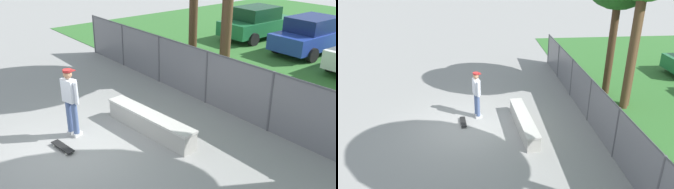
{
  "view_description": "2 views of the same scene",
  "coord_description": "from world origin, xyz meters",
  "views": [
    {
      "loc": [
        7.61,
        -3.13,
        4.8
      ],
      "look_at": [
        0.94,
        2.22,
        1.18
      ],
      "focal_mm": 39.36,
      "sensor_mm": 36.0,
      "label": 1
    },
    {
      "loc": [
        10.25,
        0.47,
        5.72
      ],
      "look_at": [
        -0.01,
        1.37,
        1.19
      ],
      "focal_mm": 33.3,
      "sensor_mm": 36.0,
      "label": 2
    }
  ],
  "objects": [
    {
      "name": "ground_plane",
      "position": [
        0.0,
        0.0,
        0.0
      ],
      "size": [
        80.0,
        80.0,
        0.0
      ],
      "primitive_type": "plane",
      "color": "gray"
    },
    {
      "name": "skateboarder",
      "position": [
        -0.65,
        0.3,
        1.03
      ],
      "size": [
        0.58,
        0.37,
        1.84
      ],
      "color": "beige",
      "rests_on": "ground"
    },
    {
      "name": "concrete_ledge",
      "position": [
        0.48,
        1.96,
        0.28
      ],
      "size": [
        3.1,
        0.73,
        0.55
      ],
      "color": "#A8A59E",
      "rests_on": "ground"
    },
    {
      "name": "skateboard",
      "position": [
        -0.15,
        -0.24,
        0.07
      ],
      "size": [
        0.82,
        0.3,
        0.09
      ],
      "color": "black",
      "rests_on": "ground"
    },
    {
      "name": "chainlink_fence",
      "position": [
        0.0,
        4.5,
        0.93
      ],
      "size": [
        14.54,
        0.07,
        1.71
      ],
      "color": "#4C4C51",
      "rests_on": "ground"
    }
  ]
}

